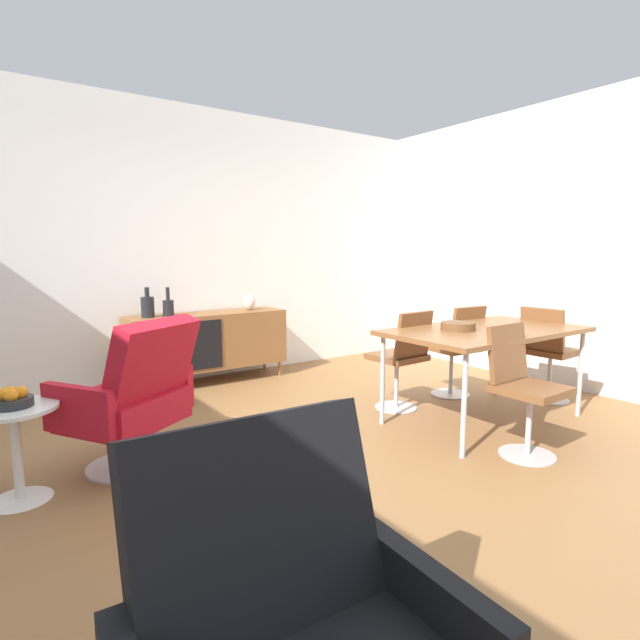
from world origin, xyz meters
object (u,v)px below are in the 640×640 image
dining_chair_back_left (402,356)px  lounge_chair_red (132,396)px  side_table_round (16,443)px  dining_table (486,334)px  vase_ceramic_small (148,306)px  dining_chair_front_left (522,385)px  dining_chair_far_end (548,350)px  vase_sculptural_dark (249,302)px  vase_cobalt (168,307)px  fruit_bowl (12,399)px  sideboard (208,340)px  dining_chair_back_right (457,347)px  wooden_bowl_on_table (458,326)px

dining_chair_back_left → lounge_chair_red: lounge_chair_red is taller
side_table_round → lounge_chair_red: bearing=3.8°
dining_table → lounge_chair_red: bearing=165.4°
vase_ceramic_small → dining_chair_front_left: vase_ceramic_small is taller
dining_chair_front_left → dining_chair_far_end: 1.36m
dining_table → dining_chair_front_left: dining_chair_front_left is taller
vase_sculptural_dark → vase_ceramic_small: size_ratio=0.60×
lounge_chair_red → vase_ceramic_small: bearing=70.7°
dining_chair_back_left → side_table_round: 2.79m
vase_cobalt → vase_sculptural_dark: bearing=0.0°
vase_cobalt → dining_chair_front_left: (1.38, -2.92, -0.34)m
vase_ceramic_small → fruit_bowl: size_ratio=1.43×
sideboard → dining_chair_back_left: dining_chair_back_left is taller
vase_cobalt → vase_ceramic_small: 0.20m
dining_table → fruit_bowl: size_ratio=8.00×
dining_chair_front_left → dining_chair_far_end: size_ratio=1.00×
vase_cobalt → dining_chair_far_end: size_ratio=0.33×
vase_cobalt → dining_chair_far_end: vase_cobalt is taller
lounge_chair_red → side_table_round: 0.63m
dining_chair_back_right → dining_chair_front_left: size_ratio=1.00×
vase_cobalt → dining_table: (1.73, -2.36, -0.11)m
vase_cobalt → dining_chair_back_right: size_ratio=0.33×
vase_ceramic_small → vase_sculptural_dark: bearing=0.0°
dining_table → vase_sculptural_dark: bearing=110.0°
vase_ceramic_small → side_table_round: vase_ceramic_small is taller
dining_chair_back_left → lounge_chair_red: 2.18m
vase_sculptural_dark → dining_chair_back_left: 1.90m
dining_chair_front_left → sideboard: bearing=108.6°
lounge_chair_red → side_table_round: bearing=-176.2°
vase_cobalt → dining_chair_back_right: 2.77m
vase_ceramic_small → fruit_bowl: bearing=-124.9°
wooden_bowl_on_table → side_table_round: (-2.90, 0.54, -0.45)m
vase_cobalt → wooden_bowl_on_table: bearing=-56.7°
vase_cobalt → fruit_bowl: bearing=-129.0°
dining_table → side_table_round: size_ratio=3.08×
dining_chair_back_left → side_table_round: bearing=178.8°
dining_chair_far_end → fruit_bowl: 4.08m
vase_cobalt → dining_table: vase_cobalt is taller
sideboard → fruit_bowl: sideboard is taller
wooden_bowl_on_table → dining_chair_back_right: bearing=39.5°
sideboard → lounge_chair_red: lounge_chair_red is taller
dining_chair_back_right → fruit_bowl: 3.49m
vase_cobalt → vase_ceramic_small: (-0.20, 0.00, 0.02)m
dining_chair_front_left → dining_chair_back_left: 1.12m
dining_chair_front_left → fruit_bowl: dining_chair_front_left is taller
side_table_round → wooden_bowl_on_table: bearing=-10.5°
wooden_bowl_on_table → lounge_chair_red: size_ratio=0.27×
vase_sculptural_dark → lounge_chair_red: 2.40m
side_table_round → dining_chair_front_left: bearing=-22.9°
dining_chair_far_end → side_table_round: bearing=171.3°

